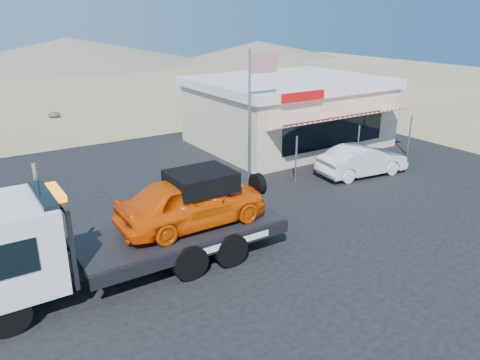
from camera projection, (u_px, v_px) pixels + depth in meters
The scene contains 6 objects.
ground at pixel (208, 246), 15.89m from camera, with size 120.00×120.00×0.00m, color #977C55.
asphalt_lot at pixel (215, 205), 19.28m from camera, with size 32.00×24.00×0.02m, color black.
tow_truck at pixel (126, 224), 13.60m from camera, with size 9.33×2.77×3.12m.
white_sedan at pixel (362, 160), 22.53m from camera, with size 1.57×4.50×1.48m, color silver.
jerky_store at pixel (288, 111), 27.68m from camera, with size 10.40×9.97×3.90m.
flagpole at pixel (254, 101), 20.70m from camera, with size 1.55×0.10×6.00m.
Camera 1 is at (-6.83, -12.50, 7.48)m, focal length 35.00 mm.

